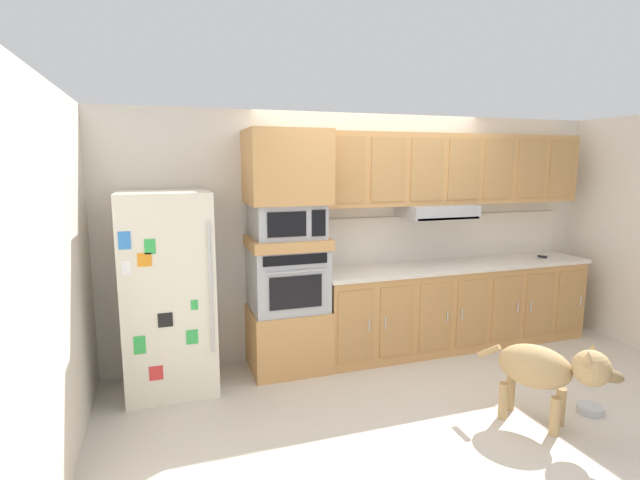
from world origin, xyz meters
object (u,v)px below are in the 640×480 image
dog_food_bowl (590,409)px  screwdriver (543,256)px  dog (547,369)px  refrigerator (168,292)px  microwave (287,221)px  built_in_oven (288,279)px

dog_food_bowl → screwdriver: bearing=59.6°
dog → dog_food_bowl: 0.66m
refrigerator → microwave: (1.10, 0.07, 0.58)m
refrigerator → built_in_oven: refrigerator is taller
microwave → screwdriver: microwave is taller
built_in_oven → screwdriver: 3.01m
refrigerator → dog: 3.14m
built_in_oven → screwdriver: built_in_oven is taller
screwdriver → dog_food_bowl: bearing=-120.4°
dog → microwave: bearing=-169.4°
dog → refrigerator: bearing=-153.7°
microwave → refrigerator: bearing=-176.5°
built_in_oven → dog: (1.58, -1.66, -0.44)m
refrigerator → dog: bearing=-30.7°
microwave → dog_food_bowl: microwave is taller
refrigerator → built_in_oven: bearing=3.5°
screwdriver → dog_food_bowl: size_ratio=0.82×
refrigerator → dog: (2.68, -1.59, -0.42)m
microwave → dog_food_bowl: bearing=-38.0°
microwave → dog: microwave is taller
built_in_oven → dog_food_bowl: size_ratio=3.50×
built_in_oven → dog: 2.33m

